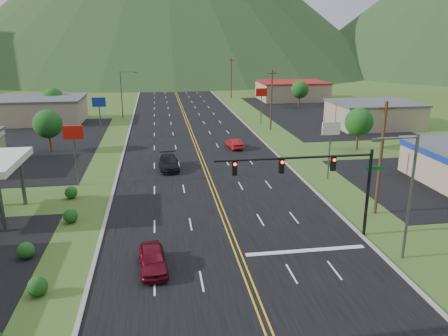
{
  "coord_description": "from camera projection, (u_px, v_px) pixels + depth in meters",
  "views": [
    {
      "loc": [
        -5.33,
        -15.71,
        15.12
      ],
      "look_at": [
        0.01,
        19.11,
        4.5
      ],
      "focal_mm": 35.0,
      "sensor_mm": 36.0,
      "label": 1
    }
  ],
  "objects": [
    {
      "name": "streetlight_west",
      "position": [
        123.0,
        91.0,
        83.06
      ],
      "size": [
        3.28,
        0.25,
        9.0
      ],
      "color": "#59595E",
      "rests_on": "ground"
    },
    {
      "name": "building_east_mid",
      "position": [
        374.0,
        114.0,
        76.08
      ],
      "size": [
        14.4,
        11.4,
        4.3
      ],
      "color": "gray",
      "rests_on": "ground"
    },
    {
      "name": "building_east_far",
      "position": [
        292.0,
        91.0,
        108.6
      ],
      "size": [
        16.4,
        12.4,
        4.5
      ],
      "color": "gray",
      "rests_on": "ground"
    },
    {
      "name": "pole_sign_west_a",
      "position": [
        74.0,
        139.0,
        44.91
      ],
      "size": [
        2.0,
        0.18,
        6.4
      ],
      "color": "#59595E",
      "rests_on": "ground"
    },
    {
      "name": "tree_west_b",
      "position": [
        53.0,
        98.0,
        83.39
      ],
      "size": [
        3.84,
        3.84,
        5.82
      ],
      "color": "#382314",
      "rests_on": "ground"
    },
    {
      "name": "car_red_far",
      "position": [
        234.0,
        144.0,
        61.39
      ],
      "size": [
        1.98,
        4.32,
        1.37
      ],
      "primitive_type": "imported",
      "rotation": [
        0.0,
        0.0,
        3.27
      ],
      "color": "#A01116",
      "rests_on": "ground"
    },
    {
      "name": "traffic_signal",
      "position": [
        320.0,
        173.0,
        32.65
      ],
      "size": [
        13.1,
        0.43,
        7.0
      ],
      "color": "black",
      "rests_on": "ground"
    },
    {
      "name": "car_dark_mid",
      "position": [
        169.0,
        163.0,
        51.64
      ],
      "size": [
        2.42,
        5.51,
        1.57
      ],
      "primitive_type": "imported",
      "rotation": [
        0.0,
        0.0,
        0.04
      ],
      "color": "black",
      "rests_on": "ground"
    },
    {
      "name": "pole_sign_east_b",
      "position": [
        261.0,
        96.0,
        77.22
      ],
      "size": [
        2.0,
        0.18,
        6.4
      ],
      "color": "#59595E",
      "rests_on": "ground"
    },
    {
      "name": "pole_sign_east_a",
      "position": [
        331.0,
        134.0,
        46.93
      ],
      "size": [
        2.0,
        0.18,
        6.4
      ],
      "color": "#59595E",
      "rests_on": "ground"
    },
    {
      "name": "utility_pole_c",
      "position": [
        231.0,
        78.0,
        110.39
      ],
      "size": [
        1.6,
        0.28,
        10.0
      ],
      "color": "#382314",
      "rests_on": "ground"
    },
    {
      "name": "streetlight_east",
      "position": [
        407.0,
        189.0,
        29.6
      ],
      "size": [
        3.28,
        0.25,
        9.0
      ],
      "color": "#59595E",
      "rests_on": "ground"
    },
    {
      "name": "tree_east_a",
      "position": [
        359.0,
        122.0,
        59.93
      ],
      "size": [
        3.84,
        3.84,
        5.82
      ],
      "color": "#382314",
      "rests_on": "ground"
    },
    {
      "name": "car_red_near",
      "position": [
        153.0,
        260.0,
        29.27
      ],
      "size": [
        2.16,
        4.62,
        1.53
      ],
      "primitive_type": "imported",
      "rotation": [
        0.0,
        0.0,
        0.08
      ],
      "color": "maroon",
      "rests_on": "ground"
    },
    {
      "name": "tree_west_a",
      "position": [
        48.0,
        124.0,
        58.57
      ],
      "size": [
        3.84,
        3.84,
        5.82
      ],
      "color": "#382314",
      "rests_on": "ground"
    },
    {
      "name": "building_west_far",
      "position": [
        32.0,
        110.0,
        79.64
      ],
      "size": [
        18.4,
        11.4,
        4.5
      ],
      "color": "gray",
      "rests_on": "ground"
    },
    {
      "name": "utility_pole_d",
      "position": [
        212.0,
        67.0,
        148.25
      ],
      "size": [
        1.6,
        0.28,
        10.0
      ],
      "color": "#382314",
      "rests_on": "ground"
    },
    {
      "name": "utility_pole_a",
      "position": [
        381.0,
        158.0,
        37.52
      ],
      "size": [
        1.6,
        0.28,
        10.0
      ],
      "color": "#382314",
      "rests_on": "ground"
    },
    {
      "name": "tree_east_b",
      "position": [
        300.0,
        90.0,
        96.48
      ],
      "size": [
        3.84,
        3.84,
        5.82
      ],
      "color": "#382314",
      "rests_on": "ground"
    },
    {
      "name": "utility_pole_b",
      "position": [
        271.0,
        99.0,
        72.54
      ],
      "size": [
        1.6,
        0.28,
        10.0
      ],
      "color": "#382314",
      "rests_on": "ground"
    },
    {
      "name": "pole_sign_west_b",
      "position": [
        99.0,
        106.0,
        65.73
      ],
      "size": [
        2.0,
        0.18,
        6.4
      ],
      "color": "#59595E",
      "rests_on": "ground"
    }
  ]
}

